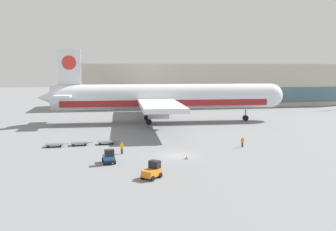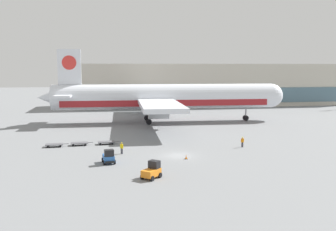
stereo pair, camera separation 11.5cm
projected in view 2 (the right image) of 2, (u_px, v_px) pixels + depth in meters
The scene contains 11 objects.
ground_plane at pixel (178, 156), 55.16m from camera, with size 400.00×400.00×0.00m, color slate.
terminal_building at pixel (214, 85), 128.78m from camera, with size 90.00×18.20×14.00m.
airplane_main at pixel (162, 98), 87.95m from camera, with size 58.10×48.26×17.00m.
baggage_tug_foreground at pixel (152, 171), 43.87m from camera, with size 2.70×2.77×2.00m.
baggage_tug_mid at pixel (109, 157), 50.61m from camera, with size 1.90×2.61×2.00m.
baggage_dolly_lead at pixel (54, 144), 61.14m from camera, with size 3.74×1.66×0.48m.
baggage_dolly_second at pixel (79, 143), 62.31m from camera, with size 3.74×1.66×0.48m.
baggage_dolly_third at pixel (106, 142), 63.20m from camera, with size 3.74×1.66×0.48m.
ground_crew_near at pixel (122, 147), 56.11m from camera, with size 0.47×0.39×1.76m.
ground_crew_far at pixel (242, 141), 60.78m from camera, with size 0.56×0.29×1.71m.
traffic_cone_near at pixel (186, 157), 53.06m from camera, with size 0.40×0.40×0.64m.
Camera 2 is at (-10.27, -52.98, 12.95)m, focal length 40.00 mm.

